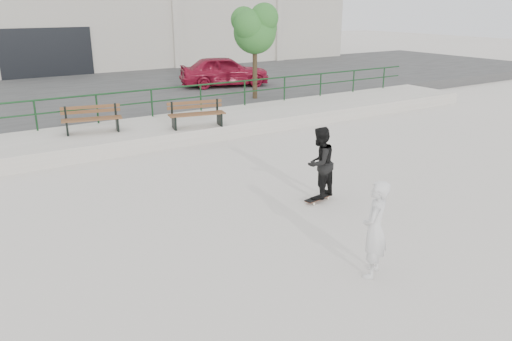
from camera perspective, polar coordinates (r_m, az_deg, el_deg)
ground at (r=9.69m, az=6.98°, el=-9.14°), size 120.00×120.00×0.00m
ledge at (r=17.49m, az=-13.14°, el=4.08°), size 30.00×3.00×0.50m
parking_strip at (r=25.51m, az=-19.80°, el=7.94°), size 60.00×14.00×0.50m
railing at (r=18.49m, az=-14.77°, el=7.88°), size 28.00×0.06×1.03m
commercial_building at (r=38.93m, az=-25.65°, el=16.99°), size 44.20×16.33×8.00m
bench_left at (r=17.04m, az=-18.25°, el=5.59°), size 1.94×0.91×0.86m
bench_right at (r=17.03m, az=-6.82°, el=6.41°), size 1.96×0.93×0.87m
tree at (r=21.93m, az=-0.08°, el=16.04°), size 2.26×2.01×4.02m
red_car at (r=25.57m, az=-3.63°, el=11.29°), size 4.76×2.98×1.51m
skateboard at (r=12.00m, az=7.11°, el=-3.14°), size 0.80×0.33×0.09m
standing_skater at (r=11.70m, az=7.28°, el=0.86°), size 0.99×0.87×1.71m
seated_skater at (r=8.70m, az=13.42°, el=-6.54°), size 0.75×0.69×1.73m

